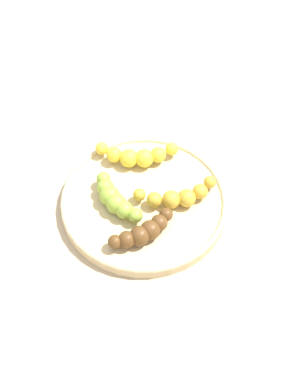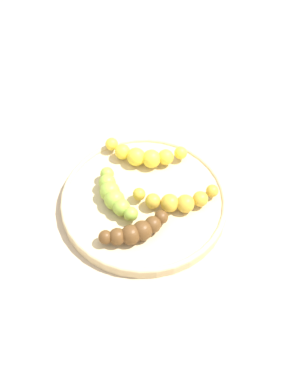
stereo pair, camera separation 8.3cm
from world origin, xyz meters
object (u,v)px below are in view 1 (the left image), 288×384
object	(u,v)px
banana_yellow	(137,156)
banana_spotted	(178,196)
fruit_bowl	(144,201)
banana_green	(115,199)
banana_overripe	(144,232)

from	to	relation	value
banana_yellow	banana_spotted	xyz separation A→B (m)	(0.09, -0.07, -0.00)
fruit_bowl	banana_yellow	world-z (taller)	banana_yellow
banana_yellow	banana_green	bearing A→B (deg)	-19.86
banana_overripe	fruit_bowl	bearing A→B (deg)	147.03
banana_green	banana_overripe	world-z (taller)	banana_green
banana_green	banana_spotted	distance (m)	0.11
banana_spotted	banana_green	bearing A→B (deg)	-99.08
banana_overripe	banana_spotted	distance (m)	0.09
fruit_bowl	banana_spotted	size ratio (longest dim) A/B	2.20
banana_green	banana_spotted	size ratio (longest dim) A/B	0.75
banana_overripe	banana_spotted	bearing A→B (deg)	108.53
fruit_bowl	banana_green	distance (m)	0.06
banana_yellow	banana_green	size ratio (longest dim) A/B	1.48
fruit_bowl	banana_green	xyz separation A→B (m)	(-0.04, -0.03, 0.02)
fruit_bowl	banana_overripe	bearing A→B (deg)	-73.84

